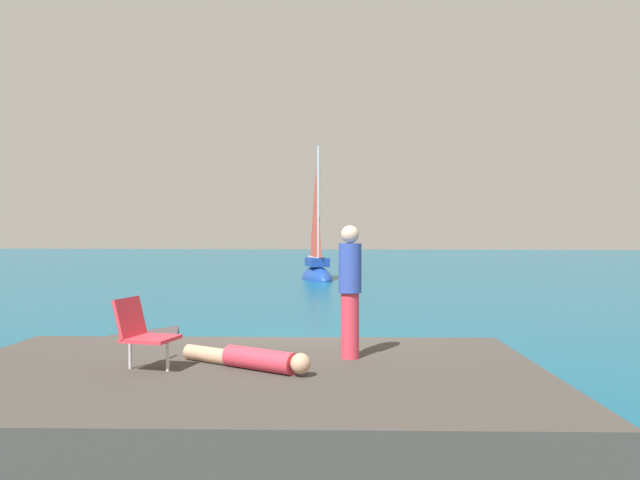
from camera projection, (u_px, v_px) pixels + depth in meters
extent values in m
plane|color=#0F5675|center=(296.00, 356.00, 9.90)|extent=(160.00, 160.00, 0.00)
cube|color=#423D38|center=(242.00, 393.00, 6.59)|extent=(7.06, 4.63, 0.54)
cube|color=#423532|center=(334.00, 374.00, 8.65)|extent=(1.01, 1.12, 0.68)
cube|color=#403638|center=(143.00, 367.00, 9.11)|extent=(1.54, 1.76, 1.05)
ellipsoid|color=#193D99|center=(317.00, 280.00, 27.43)|extent=(2.29, 3.78, 1.23)
cube|color=#193D99|center=(317.00, 262.00, 27.43)|extent=(1.31, 1.76, 0.40)
cylinder|color=#B7B7BC|center=(319.00, 206.00, 27.08)|extent=(0.13, 0.13, 5.59)
cylinder|color=#B2B2B7|center=(313.00, 257.00, 28.19)|extent=(0.80, 2.16, 0.11)
pyramid|color=#DB4C38|center=(316.00, 212.00, 27.69)|extent=(0.63, 1.72, 4.25)
cylinder|color=#DB384C|center=(260.00, 359.00, 6.50)|extent=(0.91, 0.63, 0.24)
cylinder|color=tan|center=(210.00, 355.00, 6.91)|extent=(0.70, 0.48, 0.18)
sphere|color=tan|center=(301.00, 363.00, 6.20)|extent=(0.22, 0.22, 0.22)
cylinder|color=#DB384C|center=(350.00, 325.00, 7.15)|extent=(0.22, 0.22, 0.80)
cylinder|color=#334CB2|center=(350.00, 268.00, 7.15)|extent=(0.28, 0.28, 0.60)
sphere|color=beige|center=(350.00, 234.00, 7.14)|extent=(0.22, 0.22, 0.22)
cube|color=#E03342|center=(151.00, 339.00, 6.51)|extent=(0.59, 0.56, 0.04)
cube|color=#E03342|center=(130.00, 318.00, 6.57)|extent=(0.23, 0.50, 0.45)
cylinder|color=silver|center=(168.00, 355.00, 6.46)|extent=(0.04, 0.04, 0.35)
cylinder|color=silver|center=(130.00, 353.00, 6.58)|extent=(0.04, 0.04, 0.35)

